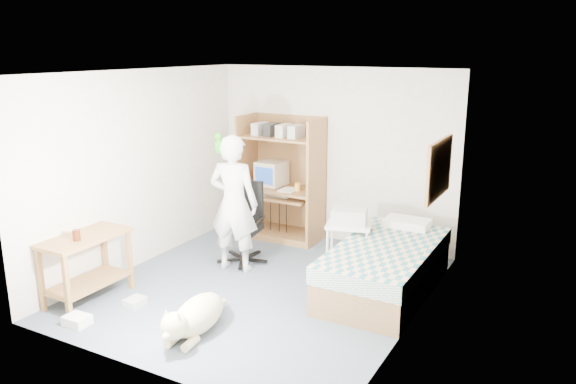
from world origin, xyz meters
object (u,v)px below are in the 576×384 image
(side_desk, at_px, (86,258))
(office_chair, at_px, (244,234))
(person, at_px, (234,204))
(computer_hutch, at_px, (282,183))
(printer_cart, at_px, (349,240))
(dog, at_px, (195,316))
(bed, at_px, (385,267))

(side_desk, relative_size, office_chair, 0.96)
(side_desk, distance_m, person, 1.84)
(computer_hutch, xyz_separation_m, printer_cart, (1.41, -0.82, -0.39))
(computer_hutch, bearing_deg, side_desk, -106.14)
(side_desk, xyz_separation_m, dog, (1.54, -0.06, -0.31))
(office_chair, relative_size, dog, 0.91)
(side_desk, height_order, person, person)
(computer_hutch, distance_m, bed, 2.35)
(side_desk, bearing_deg, bed, 32.50)
(computer_hutch, distance_m, printer_cart, 1.67)
(computer_hutch, xyz_separation_m, side_desk, (-0.85, -2.94, -0.33))
(side_desk, distance_m, printer_cart, 3.10)
(person, relative_size, dog, 1.52)
(dog, bearing_deg, office_chair, 102.38)
(side_desk, xyz_separation_m, office_chair, (0.89, 1.84, -0.12))
(computer_hutch, distance_m, person, 1.41)
(dog, bearing_deg, person, 103.85)
(office_chair, height_order, person, person)
(side_desk, distance_m, office_chair, 2.05)
(bed, xyz_separation_m, dog, (-1.31, -1.87, -0.10))
(side_desk, xyz_separation_m, printer_cart, (2.26, 2.12, -0.06))
(office_chair, bearing_deg, bed, -10.17)
(bed, relative_size, dog, 1.77)
(computer_hutch, distance_m, side_desk, 3.08)
(bed, bearing_deg, printer_cart, 152.62)
(computer_hutch, xyz_separation_m, person, (0.09, -1.40, 0.05))
(printer_cart, bearing_deg, dog, -123.71)
(bed, xyz_separation_m, side_desk, (-2.85, -1.82, 0.21))
(side_desk, height_order, office_chair, office_chair)
(printer_cart, bearing_deg, person, -171.31)
(side_desk, bearing_deg, computer_hutch, 73.86)
(person, distance_m, dog, 1.83)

